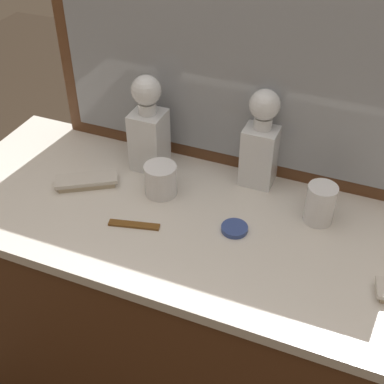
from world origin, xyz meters
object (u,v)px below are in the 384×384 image
(tortoiseshell_comb, at_px, (134,225))
(crystal_tumbler_far_right, at_px, (320,205))
(crystal_decanter_far_left, at_px, (149,132))
(crystal_decanter_rear, at_px, (261,147))
(porcelain_dish, at_px, (234,229))
(crystal_tumbler_left, at_px, (161,181))
(silver_brush_right, at_px, (87,181))

(tortoiseshell_comb, bearing_deg, crystal_tumbler_far_right, 25.04)
(crystal_decanter_far_left, height_order, crystal_decanter_rear, crystal_decanter_far_left)
(crystal_decanter_rear, height_order, porcelain_dish, crystal_decanter_rear)
(crystal_decanter_rear, bearing_deg, crystal_tumbler_left, -146.10)
(silver_brush_right, bearing_deg, crystal_decanter_rear, 24.87)
(crystal_decanter_rear, bearing_deg, crystal_tumbler_far_right, -28.79)
(silver_brush_right, distance_m, tortoiseshell_comb, 0.21)
(crystal_decanter_far_left, distance_m, tortoiseshell_comb, 0.28)
(crystal_tumbler_left, relative_size, porcelain_dish, 1.31)
(tortoiseshell_comb, bearing_deg, silver_brush_right, 152.84)
(crystal_decanter_far_left, xyz_separation_m, porcelain_dish, (0.30, -0.17, -0.10))
(crystal_decanter_far_left, xyz_separation_m, crystal_tumbler_far_right, (0.48, -0.05, -0.06))
(crystal_decanter_rear, height_order, tortoiseshell_comb, crystal_decanter_rear)
(crystal_decanter_far_left, xyz_separation_m, crystal_decanter_rear, (0.30, 0.05, -0.00))
(crystal_decanter_rear, relative_size, silver_brush_right, 1.60)
(porcelain_dish, bearing_deg, crystal_decanter_rear, 91.63)
(crystal_decanter_far_left, bearing_deg, crystal_tumbler_far_right, -6.43)
(crystal_decanter_rear, bearing_deg, porcelain_dish, -88.37)
(crystal_tumbler_far_right, relative_size, porcelain_dish, 1.57)
(crystal_tumbler_left, height_order, porcelain_dish, crystal_tumbler_left)
(silver_brush_right, xyz_separation_m, tortoiseshell_comb, (0.19, -0.10, -0.01))
(crystal_tumbler_far_right, bearing_deg, silver_brush_right, -171.23)
(crystal_decanter_rear, bearing_deg, tortoiseshell_comb, -127.72)
(crystal_decanter_far_left, xyz_separation_m, tortoiseshell_comb, (0.07, -0.24, -0.11))
(crystal_decanter_far_left, relative_size, crystal_decanter_rear, 1.01)
(crystal_tumbler_left, relative_size, tortoiseshell_comb, 0.67)
(crystal_tumbler_far_right, bearing_deg, tortoiseshell_comb, -154.96)
(crystal_decanter_far_left, bearing_deg, silver_brush_right, -128.85)
(crystal_tumbler_far_right, bearing_deg, crystal_tumbler_left, -173.38)
(crystal_decanter_far_left, height_order, crystal_tumbler_left, crystal_decanter_far_left)
(crystal_decanter_far_left, height_order, crystal_tumbler_far_right, crystal_decanter_far_left)
(crystal_decanter_far_left, relative_size, porcelain_dish, 4.22)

